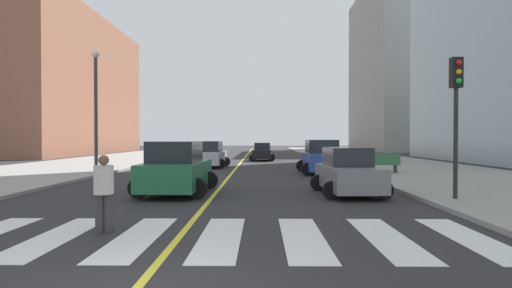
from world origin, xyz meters
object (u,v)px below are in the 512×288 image
at_px(car_blue_fifth, 322,158).
at_px(pedestrian_crossing, 104,190).
at_px(car_green_sixth, 176,169).
at_px(car_gray_nearest, 348,172).
at_px(traffic_light_near_corner, 456,99).
at_px(car_black_fourth, 262,152).
at_px(car_red_third, 190,152).
at_px(street_lamp, 96,100).
at_px(car_silver_second, 210,155).
at_px(park_bench, 384,163).

xyz_separation_m(car_blue_fifth, pedestrian_crossing, (-7.31, -15.48, 0.02)).
bearing_deg(car_green_sixth, pedestrian_crossing, -91.47).
height_order(car_gray_nearest, car_green_sixth, car_green_sixth).
relative_size(car_gray_nearest, traffic_light_near_corner, 0.88).
bearing_deg(car_blue_fifth, car_black_fourth, -76.35).
height_order(car_red_third, car_black_fourth, car_red_third).
height_order(traffic_light_near_corner, street_lamp, street_lamp).
distance_m(car_silver_second, car_red_third, 10.59).
bearing_deg(street_lamp, traffic_light_near_corner, -32.67).
relative_size(car_gray_nearest, car_black_fourth, 1.05).
height_order(car_gray_nearest, car_blue_fifth, car_blue_fifth).
distance_m(car_red_third, traffic_light_near_corner, 29.80).
height_order(car_red_third, park_bench, car_red_third).
relative_size(car_silver_second, car_blue_fifth, 0.96).
height_order(traffic_light_near_corner, pedestrian_crossing, traffic_light_near_corner).
bearing_deg(pedestrian_crossing, car_red_third, 84.55).
bearing_deg(car_gray_nearest, street_lamp, -35.27).
distance_m(car_red_third, street_lamp, 16.65).
relative_size(car_black_fourth, park_bench, 2.13).
height_order(car_gray_nearest, car_red_third, car_gray_nearest).
xyz_separation_m(car_black_fourth, park_bench, (7.01, -15.10, -0.11)).
height_order(car_silver_second, street_lamp, street_lamp).
xyz_separation_m(car_gray_nearest, car_red_third, (-10.39, 24.36, -0.03)).
bearing_deg(car_green_sixth, car_black_fourth, 82.94).
xyz_separation_m(pedestrian_crossing, street_lamp, (-6.16, 14.70, 3.43)).
bearing_deg(car_silver_second, pedestrian_crossing, -86.78).
height_order(car_gray_nearest, pedestrian_crossing, car_gray_nearest).
relative_size(car_silver_second, park_bench, 2.41).
distance_m(traffic_light_near_corner, park_bench, 10.57).
bearing_deg(car_blue_fifth, car_green_sixth, 51.63).
distance_m(car_silver_second, car_green_sixth, 14.17).
distance_m(park_bench, street_lamp, 17.33).
xyz_separation_m(car_red_third, park_bench, (14.19, -16.26, -0.12)).
height_order(car_silver_second, traffic_light_near_corner, traffic_light_near_corner).
relative_size(car_silver_second, car_green_sixth, 0.96).
distance_m(car_red_third, pedestrian_crossing, 30.91).
xyz_separation_m(car_red_third, pedestrian_crossing, (3.43, -30.72, 0.17)).
xyz_separation_m(park_bench, street_lamp, (-16.92, 0.23, 3.72)).
xyz_separation_m(car_silver_second, park_bench, (10.92, -6.18, -0.21)).
distance_m(car_gray_nearest, car_silver_second, 15.96).
distance_m(car_gray_nearest, car_blue_fifth, 9.13).
distance_m(car_gray_nearest, park_bench, 8.95).
xyz_separation_m(car_green_sixth, pedestrian_crossing, (-0.32, -6.48, 0.03)).
height_order(car_green_sixth, street_lamp, street_lamp).
bearing_deg(car_silver_second, car_green_sixth, -85.27).
relative_size(car_green_sixth, park_bench, 2.52).
relative_size(pedestrian_crossing, street_lamp, 0.25).
height_order(car_silver_second, car_black_fourth, car_silver_second).
xyz_separation_m(car_green_sixth, park_bench, (10.44, 7.98, -0.26)).
height_order(traffic_light_near_corner, park_bench, traffic_light_near_corner).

